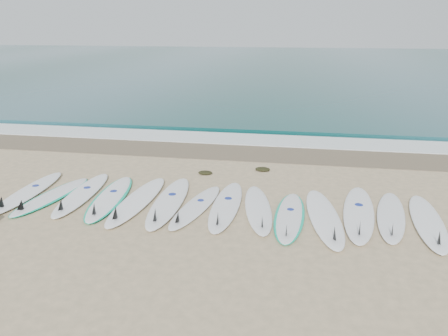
# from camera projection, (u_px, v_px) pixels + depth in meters

# --- Properties ---
(ground) EXTENTS (120.00, 120.00, 0.00)m
(ground) POSITION_uv_depth(u_px,v_px,m) (212.00, 208.00, 8.85)
(ground) COLOR tan
(ocean) EXTENTS (120.00, 55.00, 0.03)m
(ocean) POSITION_uv_depth(u_px,v_px,m) (282.00, 64.00, 39.22)
(ocean) COLOR #194D52
(ocean) RESTS_ON ground
(wet_sand_band) EXTENTS (120.00, 1.80, 0.01)m
(wet_sand_band) POSITION_uv_depth(u_px,v_px,m) (239.00, 152.00, 12.68)
(wet_sand_band) COLOR brown
(wet_sand_band) RESTS_ON ground
(foam_band) EXTENTS (120.00, 1.40, 0.04)m
(foam_band) POSITION_uv_depth(u_px,v_px,m) (245.00, 139.00, 13.98)
(foam_band) COLOR silver
(foam_band) RESTS_ON ground
(wave_crest) EXTENTS (120.00, 1.00, 0.10)m
(wave_crest) POSITION_uv_depth(u_px,v_px,m) (250.00, 128.00, 15.38)
(wave_crest) COLOR #194D52
(wave_crest) RESTS_ON ground
(surfboard_0) EXTENTS (0.59, 2.62, 0.33)m
(surfboard_0) POSITION_uv_depth(u_px,v_px,m) (27.00, 192.00, 9.53)
(surfboard_0) COLOR white
(surfboard_0) RESTS_ON ground
(surfboard_1) EXTENTS (0.97, 2.44, 0.30)m
(surfboard_1) POSITION_uv_depth(u_px,v_px,m) (51.00, 196.00, 9.34)
(surfboard_1) COLOR silver
(surfboard_1) RESTS_ON ground
(surfboard_2) EXTENTS (0.69, 2.66, 0.34)m
(surfboard_2) POSITION_uv_depth(u_px,v_px,m) (81.00, 194.00, 9.41)
(surfboard_2) COLOR white
(surfboard_2) RESTS_ON ground
(surfboard_3) EXTENTS (0.90, 2.66, 0.33)m
(surfboard_3) POSITION_uv_depth(u_px,v_px,m) (109.00, 198.00, 9.25)
(surfboard_3) COLOR white
(surfboard_3) RESTS_ON ground
(surfboard_4) EXTENTS (0.72, 2.81, 0.36)m
(surfboard_4) POSITION_uv_depth(u_px,v_px,m) (136.00, 201.00, 9.05)
(surfboard_4) COLOR white
(surfboard_4) RESTS_ON ground
(surfboard_5) EXTENTS (0.70, 2.85, 0.36)m
(surfboard_5) POSITION_uv_depth(u_px,v_px,m) (168.00, 202.00, 8.99)
(surfboard_5) COLOR white
(surfboard_5) RESTS_ON ground
(surfboard_6) EXTENTS (0.89, 2.43, 0.30)m
(surfboard_6) POSITION_uv_depth(u_px,v_px,m) (195.00, 207.00, 8.78)
(surfboard_6) COLOR white
(surfboard_6) RESTS_ON ground
(surfboard_7) EXTENTS (0.56, 2.65, 0.34)m
(surfboard_7) POSITION_uv_depth(u_px,v_px,m) (226.00, 206.00, 8.81)
(surfboard_7) COLOR white
(surfboard_7) RESTS_ON ground
(surfboard_8) EXTENTS (0.93, 2.52, 0.32)m
(surfboard_8) POSITION_uv_depth(u_px,v_px,m) (258.00, 209.00, 8.67)
(surfboard_8) COLOR white
(surfboard_8) RESTS_ON ground
(surfboard_9) EXTENTS (0.67, 2.40, 0.30)m
(surfboard_9) POSITION_uv_depth(u_px,v_px,m) (289.00, 217.00, 8.36)
(surfboard_9) COLOR white
(surfboard_9) RESTS_ON ground
(surfboard_10) EXTENTS (0.90, 2.80, 0.35)m
(surfboard_10) POSITION_uv_depth(u_px,v_px,m) (325.00, 218.00, 8.29)
(surfboard_10) COLOR white
(surfboard_10) RESTS_ON ground
(surfboard_11) EXTENTS (0.90, 2.88, 0.36)m
(surfboard_11) POSITION_uv_depth(u_px,v_px,m) (359.00, 213.00, 8.46)
(surfboard_11) COLOR white
(surfboard_11) RESTS_ON ground
(surfboard_12) EXTENTS (0.93, 2.55, 0.32)m
(surfboard_12) POSITION_uv_depth(u_px,v_px,m) (391.00, 216.00, 8.34)
(surfboard_12) COLOR white
(surfboard_12) RESTS_ON ground
(surfboard_13) EXTENTS (0.76, 2.67, 0.34)m
(surfboard_13) POSITION_uv_depth(u_px,v_px,m) (428.00, 222.00, 8.09)
(surfboard_13) COLOR white
(surfboard_13) RESTS_ON ground
(seaweed_near) EXTENTS (0.35, 0.28, 0.07)m
(seaweed_near) POSITION_uv_depth(u_px,v_px,m) (205.00, 173.00, 10.84)
(seaweed_near) COLOR black
(seaweed_near) RESTS_ON ground
(seaweed_far) EXTENTS (0.38, 0.29, 0.07)m
(seaweed_far) POSITION_uv_depth(u_px,v_px,m) (263.00, 169.00, 11.09)
(seaweed_far) COLOR black
(seaweed_far) RESTS_ON ground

